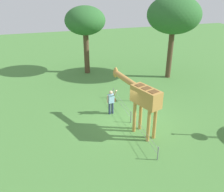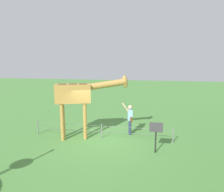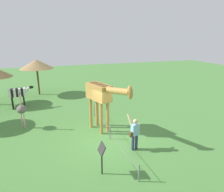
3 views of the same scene
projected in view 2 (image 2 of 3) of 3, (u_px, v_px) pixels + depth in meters
name	position (u px, v px, depth m)	size (l,w,h in m)	color
ground_plane	(101.00, 138.00, 10.11)	(60.00, 60.00, 0.00)	#4C843D
giraffe	(79.00, 96.00, 9.86)	(3.59, 1.63, 3.16)	#BC8942
visitor	(130.00, 118.00, 10.56)	(0.58, 0.57, 1.75)	navy
info_sign	(156.00, 131.00, 8.40)	(0.56, 0.21, 1.32)	black
wire_fence	(102.00, 130.00, 10.11)	(7.05, 0.05, 0.75)	slate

